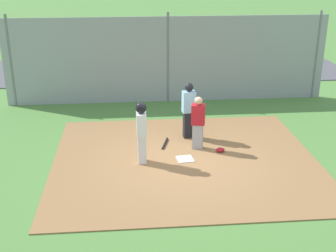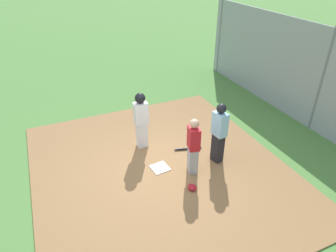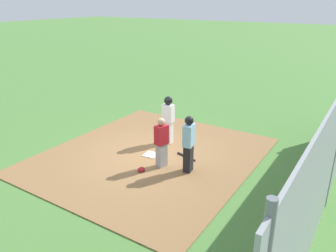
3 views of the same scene
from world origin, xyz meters
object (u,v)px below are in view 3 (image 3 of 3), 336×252
at_px(home_plate, 151,155).
at_px(umpire, 189,143).
at_px(baseball_bat, 186,157).
at_px(catcher_mask, 141,169).
at_px(catcher, 161,142).
at_px(runner, 168,116).

bearing_deg(home_plate, umpire, -100.60).
height_order(home_plate, baseball_bat, baseball_bat).
bearing_deg(baseball_bat, catcher_mask, -98.25).
height_order(home_plate, umpire, umpire).
distance_m(catcher, runner, 1.83).
relative_size(catcher, catcher_mask, 6.50).
height_order(home_plate, catcher, catcher).
relative_size(home_plate, catcher, 0.28).
xyz_separation_m(catcher, baseball_bat, (0.92, -0.35, -0.78)).
height_order(catcher, runner, runner).
bearing_deg(baseball_bat, runner, 163.47).
xyz_separation_m(home_plate, baseball_bat, (0.46, -1.08, 0.02)).
distance_m(umpire, catcher_mask, 1.63).
relative_size(catcher, umpire, 0.90).
bearing_deg(umpire, baseball_bat, -65.20).
bearing_deg(umpire, catcher, 2.56).
xyz_separation_m(runner, baseball_bat, (-0.72, -1.15, -0.95)).
xyz_separation_m(home_plate, catcher, (-0.45, -0.73, 0.80)).
xyz_separation_m(home_plate, runner, (1.18, 0.07, 0.97)).
relative_size(umpire, runner, 1.01).
distance_m(catcher, catcher_mask, 1.02).
relative_size(baseball_bat, catcher_mask, 3.27).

